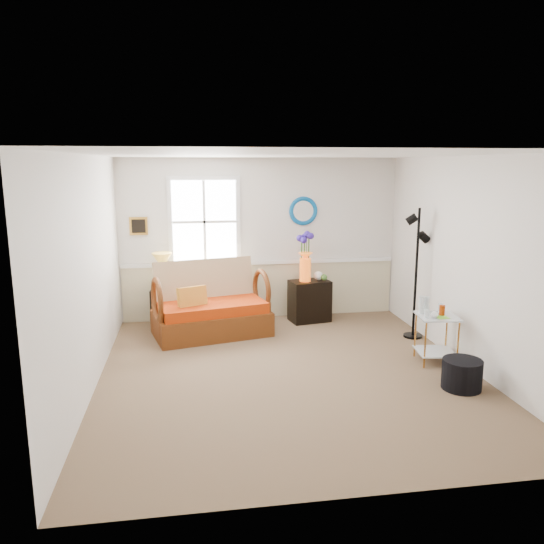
{
  "coord_description": "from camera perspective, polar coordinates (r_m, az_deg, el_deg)",
  "views": [
    {
      "loc": [
        -1.14,
        -5.97,
        2.49
      ],
      "look_at": [
        -0.1,
        0.64,
        1.13
      ],
      "focal_mm": 35.0,
      "sensor_mm": 36.0,
      "label": 1
    }
  ],
  "objects": [
    {
      "name": "mirror",
      "position": [
        8.68,
        3.38,
        6.58
      ],
      "size": [
        0.47,
        0.07,
        0.47
      ],
      "primitive_type": "torus",
      "rotation": [
        1.57,
        0.0,
        0.0
      ],
      "color": "#005DB7",
      "rests_on": "walls"
    },
    {
      "name": "cabinet",
      "position": [
        8.58,
        4.06,
        -3.11
      ],
      "size": [
        0.68,
        0.5,
        0.66
      ],
      "primitive_type": null,
      "rotation": [
        0.0,
        0.0,
        0.18
      ],
      "color": "black",
      "rests_on": "floor"
    },
    {
      "name": "chair_rail",
      "position": [
        8.66,
        -1.21,
        1.04
      ],
      "size": [
        4.46,
        0.04,
        0.06
      ],
      "primitive_type": "cube",
      "color": "white",
      "rests_on": "walls"
    },
    {
      "name": "picture",
      "position": [
        8.54,
        -14.16,
        4.82
      ],
      "size": [
        0.28,
        0.03,
        0.28
      ],
      "primitive_type": "cube",
      "color": "#BD8831",
      "rests_on": "walls"
    },
    {
      "name": "flower_vase",
      "position": [
        8.39,
        3.6,
        1.59
      ],
      "size": [
        0.28,
        0.28,
        0.78
      ],
      "primitive_type": null,
      "rotation": [
        0.0,
        0.0,
        0.3
      ],
      "color": "#DB5512",
      "rests_on": "cabinet"
    },
    {
      "name": "throw_pillow",
      "position": [
        7.7,
        -8.54,
        -3.13
      ],
      "size": [
        0.43,
        0.26,
        0.42
      ],
      "primitive_type": null,
      "rotation": [
        0.0,
        0.0,
        0.39
      ],
      "color": "#D85718",
      "rests_on": "loveseat"
    },
    {
      "name": "table_lamp",
      "position": [
        8.37,
        -11.68,
        0.1
      ],
      "size": [
        0.35,
        0.35,
        0.57
      ],
      "primitive_type": null,
      "rotation": [
        0.0,
        0.0,
        -0.13
      ],
      "color": "gold",
      "rests_on": "lamp_stand"
    },
    {
      "name": "side_table",
      "position": [
        7.12,
        17.23,
        -6.9
      ],
      "size": [
        0.54,
        0.54,
        0.62
      ],
      "primitive_type": null,
      "rotation": [
        0.0,
        0.0,
        -0.12
      ],
      "color": "#BE7E2D",
      "rests_on": "floor"
    },
    {
      "name": "wainscot",
      "position": [
        8.77,
        -1.2,
        -1.97
      ],
      "size": [
        4.46,
        0.02,
        0.9
      ],
      "primitive_type": "cube",
      "color": "#C2B894",
      "rests_on": "walls"
    },
    {
      "name": "ottoman",
      "position": [
        6.45,
        19.75,
        -10.31
      ],
      "size": [
        0.48,
        0.48,
        0.34
      ],
      "primitive_type": "cylinder",
      "rotation": [
        0.0,
        0.0,
        -0.08
      ],
      "color": "black",
      "rests_on": "floor"
    },
    {
      "name": "ceiling",
      "position": [
        6.08,
        1.93,
        12.52
      ],
      "size": [
        4.5,
        5.0,
        0.01
      ],
      "primitive_type": "cube",
      "color": "white",
      "rests_on": "walls"
    },
    {
      "name": "lamp_stand",
      "position": [
        8.49,
        -11.63,
        -3.74
      ],
      "size": [
        0.38,
        0.38,
        0.59
      ],
      "primitive_type": null,
      "rotation": [
        0.0,
        0.0,
        -0.16
      ],
      "color": "black",
      "rests_on": "floor"
    },
    {
      "name": "tabletop_items",
      "position": [
        7.02,
        16.98,
        -3.54
      ],
      "size": [
        0.41,
        0.41,
        0.23
      ],
      "primitive_type": null,
      "rotation": [
        0.0,
        0.0,
        0.08
      ],
      "color": "silver",
      "rests_on": "side_table"
    },
    {
      "name": "window",
      "position": [
        8.49,
        -7.28,
        5.38
      ],
      "size": [
        1.14,
        0.06,
        1.44
      ],
      "primitive_type": null,
      "color": "white",
      "rests_on": "walls"
    },
    {
      "name": "loveseat",
      "position": [
        7.88,
        -6.58,
        -2.92
      ],
      "size": [
        1.82,
        1.29,
        1.08
      ],
      "primitive_type": null,
      "rotation": [
        0.0,
        0.0,
        0.23
      ],
      "color": "brown",
      "rests_on": "floor"
    },
    {
      "name": "walls",
      "position": [
        6.19,
        1.85,
        0.4
      ],
      "size": [
        4.51,
        5.01,
        2.6
      ],
      "color": "silver",
      "rests_on": "floor"
    },
    {
      "name": "floor",
      "position": [
        6.57,
        1.78,
        -10.8
      ],
      "size": [
        4.5,
        5.0,
        0.01
      ],
      "primitive_type": "cube",
      "color": "brown",
      "rests_on": "ground"
    },
    {
      "name": "floor_lamp",
      "position": [
        7.89,
        15.24,
        -0.19
      ],
      "size": [
        0.35,
        0.35,
        1.89
      ],
      "primitive_type": null,
      "rotation": [
        0.0,
        0.0,
        -0.32
      ],
      "color": "black",
      "rests_on": "floor"
    },
    {
      "name": "potted_plant",
      "position": [
        8.33,
        -10.9,
        -0.97
      ],
      "size": [
        0.32,
        0.35,
        0.27
      ],
      "primitive_type": "imported",
      "rotation": [
        0.0,
        0.0,
        0.02
      ],
      "color": "#42702C",
      "rests_on": "lamp_stand"
    }
  ]
}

